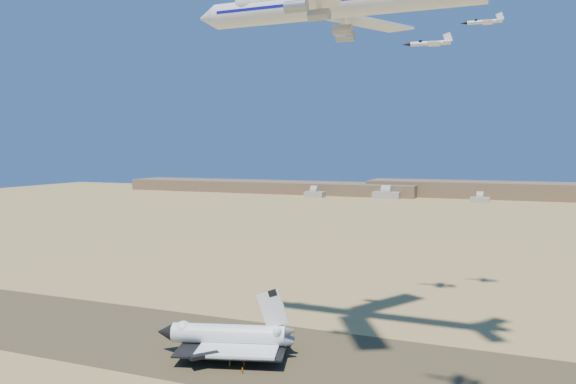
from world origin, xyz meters
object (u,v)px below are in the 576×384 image
at_px(shuttle, 227,337).
at_px(crew_c, 243,370).
at_px(chase_jet_c, 429,43).
at_px(carrier_747, 330,5).
at_px(crew_a, 230,363).
at_px(crew_b, 244,364).
at_px(chase_jet_d, 484,22).

relative_size(shuttle, crew_c, 21.96).
distance_m(shuttle, chase_jet_c, 116.07).
relative_size(carrier_747, crew_a, 48.44).
bearing_deg(crew_c, crew_b, -46.63).
relative_size(crew_c, chase_jet_d, 0.12).
bearing_deg(crew_a, crew_c, -104.70).
xyz_separation_m(carrier_747, crew_a, (-20.83, -18.42, -93.20)).
relative_size(shuttle, crew_b, 20.72).
bearing_deg(carrier_747, chase_jet_c, 71.69).
distance_m(crew_b, crew_c, 4.20).
distance_m(carrier_747, chase_jet_c, 55.47).
bearing_deg(crew_a, chase_jet_c, -14.52).
xyz_separation_m(crew_b, crew_c, (1.41, -3.96, -0.05)).
height_order(crew_c, chase_jet_c, chase_jet_c).
xyz_separation_m(carrier_747, crew_c, (-15.74, -21.27, -93.23)).
xyz_separation_m(carrier_747, crew_b, (-17.14, -17.31, -93.18)).
xyz_separation_m(crew_a, chase_jet_c, (39.22, 70.71, 91.00)).
xyz_separation_m(chase_jet_c, chase_jet_d, (16.53, 12.76, 8.35)).
distance_m(carrier_747, crew_a, 97.26).
height_order(shuttle, crew_b, shuttle).
height_order(carrier_747, crew_b, carrier_747).
bearing_deg(crew_c, chase_jet_c, -91.10).
bearing_deg(chase_jet_d, shuttle, -131.32).
relative_size(crew_a, chase_jet_d, 0.12).
bearing_deg(crew_c, carrier_747, -102.71).
xyz_separation_m(crew_c, chase_jet_c, (34.13, 73.55, 91.03)).
bearing_deg(carrier_747, crew_a, -137.43).
relative_size(carrier_747, chase_jet_c, 5.27).
relative_size(crew_c, chase_jet_c, 0.11).
height_order(carrier_747, chase_jet_c, carrier_747).
xyz_separation_m(carrier_747, chase_jet_d, (34.93, 65.05, 6.15)).
height_order(shuttle, crew_c, shuttle).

